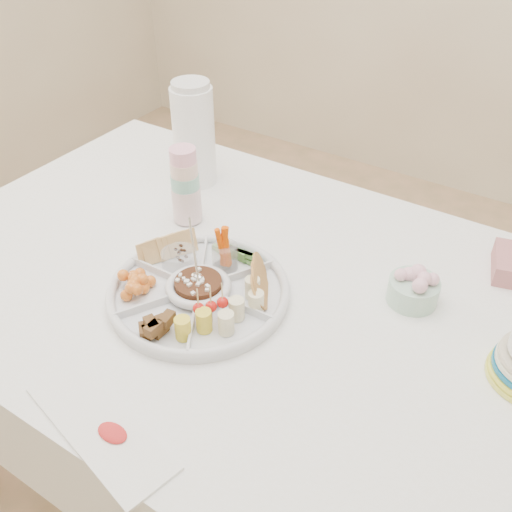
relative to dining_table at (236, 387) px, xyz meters
The scene contains 14 objects.
floor 0.38m from the dining_table, ahead, with size 4.00×4.00×0.00m, color tan.
dining_table is the anchor object (origin of this frame).
party_tray 0.41m from the dining_table, 101.37° to the right, with size 0.38×0.38×0.04m, color silver.
bean_dip 0.42m from the dining_table, 101.37° to the right, with size 0.10×0.10×0.04m, color black.
tortillas 0.43m from the dining_table, 17.89° to the right, with size 0.10×0.10×0.06m, color #B66637, non-canonical shape.
carrot_cucumber 0.44m from the dining_table, 123.20° to the left, with size 0.11×0.11×0.10m, color #EC5002, non-canonical shape.
pita_raisins 0.44m from the dining_table, 165.78° to the right, with size 0.11×0.11×0.06m, color tan, non-canonical shape.
cherries 0.46m from the dining_table, 128.63° to the right, with size 0.11×0.11×0.05m, color orange, non-canonical shape.
granola_chunks 0.47m from the dining_table, 94.31° to the right, with size 0.09×0.09×0.04m, color brown, non-canonical shape.
banana_tomato 0.48m from the dining_table, 59.44° to the right, with size 0.10×0.10×0.08m, color #D8D36B, non-canonical shape.
cup_stack 0.54m from the dining_table, 150.85° to the left, with size 0.07×0.07×0.20m, color silver.
thermos 0.68m from the dining_table, 137.78° to the left, with size 0.11×0.11×0.29m, color white.
flower_bowl 0.57m from the dining_table, 20.69° to the left, with size 0.11×0.11×0.08m, color #AAC4B6.
placemat 0.59m from the dining_table, 84.72° to the right, with size 0.32×0.11×0.01m, color silver.
Camera 1 is at (0.58, -0.80, 1.57)m, focal length 40.00 mm.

